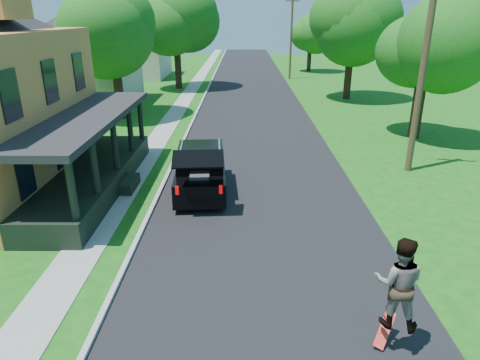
{
  "coord_description": "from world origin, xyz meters",
  "views": [
    {
      "loc": [
        -0.69,
        -10.37,
        6.79
      ],
      "look_at": [
        -0.77,
        3.0,
        1.58
      ],
      "focal_mm": 32.0,
      "sensor_mm": 36.0,
      "label": 1
    }
  ],
  "objects_px": {
    "black_suv": "(201,171)",
    "utility_pole_near": "(424,60)",
    "tree_right_near": "(427,40)",
    "skateboarder": "(399,283)"
  },
  "relations": [
    {
      "from": "black_suv",
      "to": "utility_pole_near",
      "type": "xyz_separation_m",
      "value": [
        9.37,
        2.57,
        4.08
      ]
    },
    {
      "from": "utility_pole_near",
      "to": "black_suv",
      "type": "bearing_deg",
      "value": -152.94
    },
    {
      "from": "skateboarder",
      "to": "tree_right_near",
      "type": "xyz_separation_m",
      "value": [
        6.83,
        17.12,
        3.8
      ]
    },
    {
      "from": "black_suv",
      "to": "skateboarder",
      "type": "relative_size",
      "value": 2.5
    },
    {
      "from": "utility_pole_near",
      "to": "tree_right_near",
      "type": "bearing_deg",
      "value": 79.7
    },
    {
      "from": "tree_right_near",
      "to": "utility_pole_near",
      "type": "distance_m",
      "value": 6.23
    },
    {
      "from": "black_suv",
      "to": "utility_pole_near",
      "type": "height_order",
      "value": "utility_pole_near"
    },
    {
      "from": "black_suv",
      "to": "utility_pole_near",
      "type": "relative_size",
      "value": 0.53
    },
    {
      "from": "utility_pole_near",
      "to": "skateboarder",
      "type": "bearing_deg",
      "value": -99.86
    },
    {
      "from": "black_suv",
      "to": "tree_right_near",
      "type": "height_order",
      "value": "tree_right_near"
    }
  ]
}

